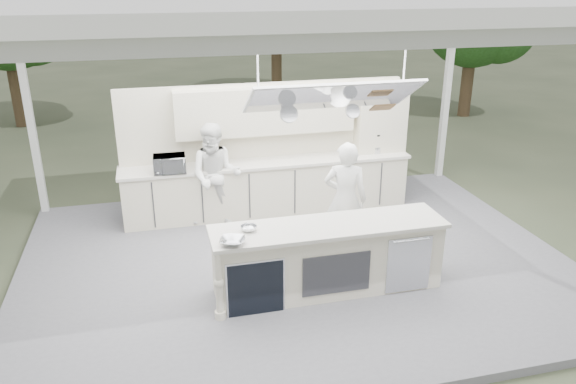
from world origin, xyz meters
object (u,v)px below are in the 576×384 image
object	(u,v)px
demo_island	(327,258)
head_chef	(345,199)
back_counter	(268,186)
sous_chef	(216,176)

from	to	relation	value
demo_island	head_chef	distance (m)	1.20
back_counter	demo_island	bearing A→B (deg)	-86.37
back_counter	head_chef	world-z (taller)	head_chef
demo_island	back_counter	world-z (taller)	same
head_chef	demo_island	bearing A→B (deg)	81.28
demo_island	head_chef	xyz separation A→B (m)	(0.59, 0.96, 0.40)
head_chef	sous_chef	size ratio (longest dim) A/B	1.00
demo_island	back_counter	xyz separation A→B (m)	(-0.18, 2.81, 0.00)
demo_island	head_chef	bearing A→B (deg)	58.57
head_chef	sous_chef	world-z (taller)	sous_chef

